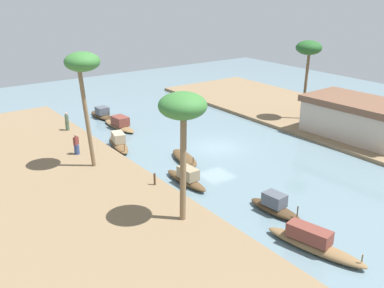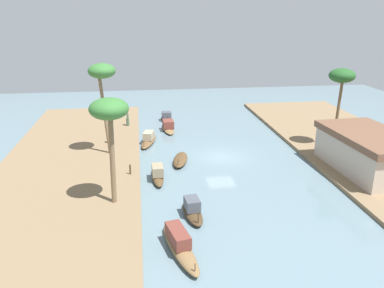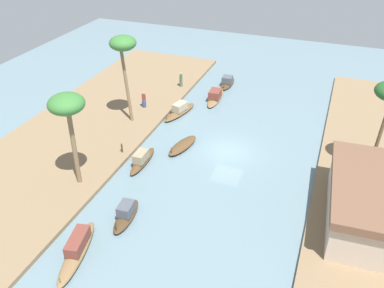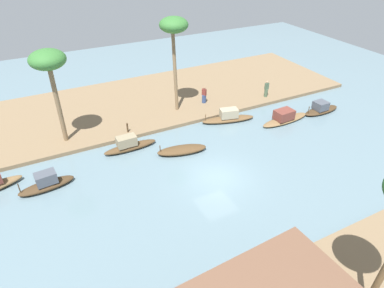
{
  "view_description": "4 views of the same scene",
  "coord_description": "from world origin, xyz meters",
  "px_view_note": "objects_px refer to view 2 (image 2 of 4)",
  "views": [
    {
      "loc": [
        26.37,
        -21.44,
        12.72
      ],
      "look_at": [
        -0.96,
        -1.84,
        0.41
      ],
      "focal_mm": 41.56,
      "sensor_mm": 36.0,
      "label": 1
    },
    {
      "loc": [
        33.22,
        -7.21,
        12.71
      ],
      "look_at": [
        -1.92,
        -2.43,
        0.72
      ],
      "focal_mm": 37.11,
      "sensor_mm": 36.0,
      "label": 2
    },
    {
      "loc": [
        28.25,
        7.36,
        18.94
      ],
      "look_at": [
        0.73,
        -3.02,
        0.52
      ],
      "focal_mm": 38.05,
      "sensor_mm": 36.0,
      "label": 3
    },
    {
      "loc": [
        9.77,
        15.41,
        14.5
      ],
      "look_at": [
        -0.09,
        -4.01,
        0.42
      ],
      "focal_mm": 31.72,
      "sensor_mm": 36.0,
      "label": 4
    }
  ],
  "objects_px": {
    "sampan_downstream_large": "(180,160)",
    "person_on_near_bank": "(110,137)",
    "mooring_post": "(130,169)",
    "palm_tree_left_near": "(102,74)",
    "sampan_upstream_small": "(158,174)",
    "palm_tree_right_tall": "(342,78)",
    "sampan_near_left_bank": "(168,126)",
    "sampan_with_tall_canopy": "(192,210)",
    "sampan_foreground": "(179,244)",
    "riverside_building": "(369,152)",
    "palm_tree_left_far": "(109,113)",
    "sampan_open_hull": "(166,117)",
    "sampan_with_red_awning": "(149,139)",
    "person_by_mooring": "(128,120)"
  },
  "relations": [
    {
      "from": "sampan_with_tall_canopy",
      "to": "sampan_foreground",
      "type": "relative_size",
      "value": 0.66
    },
    {
      "from": "sampan_foreground",
      "to": "sampan_open_hull",
      "type": "bearing_deg",
      "value": 164.66
    },
    {
      "from": "mooring_post",
      "to": "sampan_upstream_small",
      "type": "bearing_deg",
      "value": 74.74
    },
    {
      "from": "sampan_upstream_small",
      "to": "person_by_mooring",
      "type": "bearing_deg",
      "value": -171.42
    },
    {
      "from": "palm_tree_left_far",
      "to": "mooring_post",
      "type": "bearing_deg",
      "value": 168.27
    },
    {
      "from": "person_by_mooring",
      "to": "riverside_building",
      "type": "height_order",
      "value": "riverside_building"
    },
    {
      "from": "sampan_near_left_bank",
      "to": "riverside_building",
      "type": "relative_size",
      "value": 0.53
    },
    {
      "from": "sampan_with_tall_canopy",
      "to": "riverside_building",
      "type": "relative_size",
      "value": 0.39
    },
    {
      "from": "sampan_upstream_small",
      "to": "palm_tree_right_tall",
      "type": "distance_m",
      "value": 19.13
    },
    {
      "from": "sampan_upstream_small",
      "to": "sampan_near_left_bank",
      "type": "bearing_deg",
      "value": 170.78
    },
    {
      "from": "mooring_post",
      "to": "palm_tree_left_near",
      "type": "bearing_deg",
      "value": -158.18
    },
    {
      "from": "sampan_with_tall_canopy",
      "to": "palm_tree_right_tall",
      "type": "distance_m",
      "value": 20.14
    },
    {
      "from": "sampan_near_left_bank",
      "to": "mooring_post",
      "type": "bearing_deg",
      "value": -20.34
    },
    {
      "from": "sampan_open_hull",
      "to": "sampan_near_left_bank",
      "type": "bearing_deg",
      "value": -3.34
    },
    {
      "from": "sampan_upstream_small",
      "to": "mooring_post",
      "type": "xyz_separation_m",
      "value": [
        -0.58,
        -2.13,
        0.27
      ]
    },
    {
      "from": "palm_tree_left_far",
      "to": "riverside_building",
      "type": "xyz_separation_m",
      "value": [
        -2.95,
        20.09,
        -4.64
      ]
    },
    {
      "from": "person_by_mooring",
      "to": "palm_tree_left_far",
      "type": "bearing_deg",
      "value": 179.09
    },
    {
      "from": "sampan_downstream_large",
      "to": "person_on_near_bank",
      "type": "relative_size",
      "value": 2.46
    },
    {
      "from": "sampan_downstream_large",
      "to": "sampan_with_red_awning",
      "type": "xyz_separation_m",
      "value": [
        -5.72,
        -2.59,
        0.14
      ]
    },
    {
      "from": "sampan_upstream_small",
      "to": "palm_tree_left_near",
      "type": "xyz_separation_m",
      "value": [
        -5.88,
        -4.25,
        7.03
      ]
    },
    {
      "from": "sampan_downstream_large",
      "to": "person_by_mooring",
      "type": "relative_size",
      "value": 2.42
    },
    {
      "from": "sampan_with_red_awning",
      "to": "sampan_open_hull",
      "type": "bearing_deg",
      "value": 178.13
    },
    {
      "from": "person_by_mooring",
      "to": "palm_tree_left_far",
      "type": "xyz_separation_m",
      "value": [
        18.91,
        -0.54,
        5.55
      ]
    },
    {
      "from": "palm_tree_right_tall",
      "to": "sampan_downstream_large",
      "type": "bearing_deg",
      "value": -83.57
    },
    {
      "from": "sampan_open_hull",
      "to": "sampan_foreground",
      "type": "distance_m",
      "value": 27.72
    },
    {
      "from": "sampan_downstream_large",
      "to": "person_on_near_bank",
      "type": "distance_m",
      "value": 8.29
    },
    {
      "from": "sampan_near_left_bank",
      "to": "sampan_foreground",
      "type": "bearing_deg",
      "value": -6.0
    },
    {
      "from": "sampan_near_left_bank",
      "to": "palm_tree_left_far",
      "type": "xyz_separation_m",
      "value": [
        17.59,
        -4.99,
        6.15
      ]
    },
    {
      "from": "sampan_open_hull",
      "to": "sampan_upstream_small",
      "type": "bearing_deg",
      "value": -8.14
    },
    {
      "from": "riverside_building",
      "to": "palm_tree_left_far",
      "type": "bearing_deg",
      "value": -84.7
    },
    {
      "from": "sampan_near_left_bank",
      "to": "sampan_foreground",
      "type": "distance_m",
      "value": 23.58
    },
    {
      "from": "sampan_downstream_large",
      "to": "riverside_building",
      "type": "height_order",
      "value": "riverside_building"
    },
    {
      "from": "sampan_open_hull",
      "to": "sampan_with_red_awning",
      "type": "height_order",
      "value": "sampan_with_red_awning"
    },
    {
      "from": "person_on_near_bank",
      "to": "sampan_near_left_bank",
      "type": "bearing_deg",
      "value": 10.83
    },
    {
      "from": "sampan_with_red_awning",
      "to": "person_on_near_bank",
      "type": "distance_m",
      "value": 3.78
    },
    {
      "from": "sampan_foreground",
      "to": "palm_tree_left_near",
      "type": "xyz_separation_m",
      "value": [
        -15.95,
        -4.92,
        7.03
      ]
    },
    {
      "from": "palm_tree_left_near",
      "to": "palm_tree_left_far",
      "type": "bearing_deg",
      "value": 6.55
    },
    {
      "from": "palm_tree_left_near",
      "to": "riverside_building",
      "type": "xyz_separation_m",
      "value": [
        7.04,
        21.24,
        -5.56
      ]
    },
    {
      "from": "sampan_with_red_awning",
      "to": "palm_tree_right_tall",
      "type": "relative_size",
      "value": 0.65
    },
    {
      "from": "palm_tree_left_far",
      "to": "riverside_building",
      "type": "height_order",
      "value": "palm_tree_left_far"
    },
    {
      "from": "sampan_foreground",
      "to": "riverside_building",
      "type": "relative_size",
      "value": 0.58
    },
    {
      "from": "riverside_building",
      "to": "palm_tree_left_near",
      "type": "bearing_deg",
      "value": -111.4
    },
    {
      "from": "sampan_with_tall_canopy",
      "to": "palm_tree_right_tall",
      "type": "height_order",
      "value": "palm_tree_right_tall"
    },
    {
      "from": "sampan_open_hull",
      "to": "sampan_foreground",
      "type": "height_order",
      "value": "sampan_foreground"
    },
    {
      "from": "sampan_near_left_bank",
      "to": "mooring_post",
      "type": "relative_size",
      "value": 6.12
    },
    {
      "from": "sampan_near_left_bank",
      "to": "sampan_foreground",
      "type": "relative_size",
      "value": 0.9
    },
    {
      "from": "sampan_with_tall_canopy",
      "to": "sampan_near_left_bank",
      "type": "xyz_separation_m",
      "value": [
        -19.68,
        -0.04,
        -0.01
      ]
    },
    {
      "from": "person_by_mooring",
      "to": "sampan_downstream_large",
      "type": "bearing_deg",
      "value": -156.65
    },
    {
      "from": "person_on_near_bank",
      "to": "sampan_upstream_small",
      "type": "bearing_deg",
      "value": -92.11
    },
    {
      "from": "sampan_upstream_small",
      "to": "palm_tree_right_tall",
      "type": "height_order",
      "value": "palm_tree_right_tall"
    }
  ]
}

